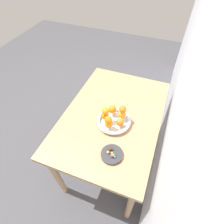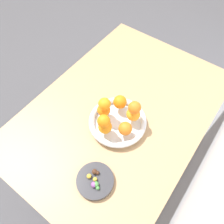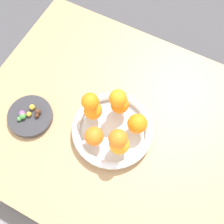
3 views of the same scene
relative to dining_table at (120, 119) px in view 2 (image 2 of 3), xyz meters
name	(u,v)px [view 2 (image 2 of 3)]	position (x,y,z in m)	size (l,w,h in m)	color
ground_plane	(117,163)	(0.00, 0.00, -0.65)	(6.00, 6.00, 0.00)	#4C4C51
dining_table	(120,119)	(0.00, 0.00, 0.00)	(1.10, 0.76, 0.74)	tan
fruit_bowl	(118,122)	(0.08, 0.04, 0.11)	(0.26, 0.26, 0.04)	silver
candy_dish	(95,181)	(0.34, 0.12, 0.10)	(0.15, 0.15, 0.02)	#333338
orange_0	(125,129)	(0.11, 0.10, 0.16)	(0.06, 0.06, 0.06)	orange
orange_1	(133,114)	(0.03, 0.08, 0.16)	(0.06, 0.06, 0.06)	orange
orange_2	(120,102)	(0.01, 0.00, 0.16)	(0.06, 0.06, 0.06)	orange
orange_3	(104,110)	(0.09, -0.03, 0.16)	(0.06, 0.06, 0.06)	orange
orange_4	(105,127)	(0.15, 0.02, 0.16)	(0.06, 0.06, 0.06)	orange
orange_5	(104,121)	(0.16, 0.02, 0.21)	(0.05, 0.05, 0.05)	orange
orange_6	(104,104)	(0.09, -0.03, 0.21)	(0.05, 0.05, 0.05)	orange
orange_7	(135,108)	(0.03, 0.09, 0.22)	(0.05, 0.05, 0.05)	orange
candy_ball_0	(98,188)	(0.36, 0.14, 0.12)	(0.01, 0.01, 0.01)	#4C9947
candy_ball_1	(94,172)	(0.32, 0.10, 0.12)	(0.02, 0.02, 0.02)	#472819
candy_ball_2	(97,173)	(0.31, 0.11, 0.12)	(0.02, 0.02, 0.02)	#472819
candy_ball_3	(96,184)	(0.35, 0.13, 0.12)	(0.02, 0.02, 0.02)	#4C9947
candy_ball_4	(95,179)	(0.34, 0.12, 0.12)	(0.02, 0.02, 0.02)	gold
candy_ball_5	(89,176)	(0.34, 0.09, 0.12)	(0.02, 0.02, 0.02)	gold
candy_ball_6	(94,185)	(0.36, 0.13, 0.12)	(0.02, 0.02, 0.02)	#8C4C99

